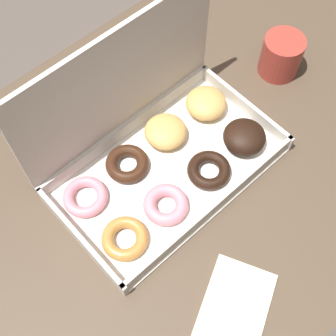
% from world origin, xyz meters
% --- Properties ---
extents(ground_plane, '(8.00, 8.00, 0.00)m').
position_xyz_m(ground_plane, '(0.00, 0.00, 0.00)').
color(ground_plane, '#564C44').
extents(dining_table, '(1.28, 0.76, 0.75)m').
position_xyz_m(dining_table, '(0.00, 0.00, 0.64)').
color(dining_table, '#4C3D2D').
rests_on(dining_table, ground_plane).
extents(donut_box, '(0.41, 0.24, 0.27)m').
position_xyz_m(donut_box, '(0.05, 0.03, 0.80)').
color(donut_box, silver).
rests_on(donut_box, dining_table).
extents(coffee_mug, '(0.08, 0.08, 0.09)m').
position_xyz_m(coffee_mug, '(0.37, 0.03, 0.79)').
color(coffee_mug, '#A3382D').
rests_on(coffee_mug, dining_table).
extents(paper_napkin, '(0.19, 0.16, 0.01)m').
position_xyz_m(paper_napkin, '(-0.06, -0.25, 0.75)').
color(paper_napkin, beige).
rests_on(paper_napkin, dining_table).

